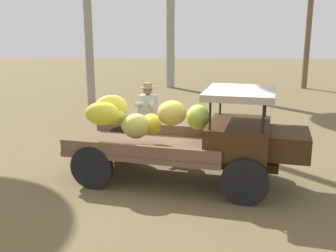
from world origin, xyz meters
name	(u,v)px	position (x,y,z in m)	size (l,w,h in m)	color
ground_plane	(179,175)	(0.00, 0.00, 0.00)	(60.00, 60.00, 0.00)	brown
truck	(191,136)	(0.22, -0.35, 0.93)	(4.65, 2.53, 1.85)	#36210E
farmer	(148,113)	(-0.76, 1.48, 0.96)	(0.54, 0.50, 1.68)	#445C74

